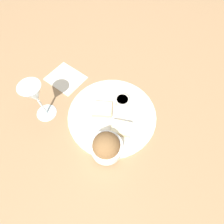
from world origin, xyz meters
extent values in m
plane|color=#93704C|center=(0.00, 0.00, 0.00)|extent=(4.00, 4.00, 0.00)
cylinder|color=silver|center=(0.00, 0.00, 0.01)|extent=(0.34, 0.34, 0.01)
cylinder|color=white|center=(-0.08, 0.12, 0.04)|extent=(0.11, 0.11, 0.05)
sphere|color=brown|center=(-0.08, 0.12, 0.06)|extent=(0.09, 0.09, 0.09)
cylinder|color=beige|center=(0.00, -0.06, 0.03)|extent=(0.06, 0.06, 0.04)
cylinder|color=beige|center=(0.00, -0.06, 0.05)|extent=(0.05, 0.05, 0.01)
cube|color=#D1B27F|center=(0.04, 0.01, 0.02)|extent=(0.10, 0.09, 0.02)
cube|color=beige|center=(0.04, 0.01, 0.04)|extent=(0.09, 0.09, 0.01)
cube|color=#D1B27F|center=(-0.07, 0.03, 0.02)|extent=(0.09, 0.08, 0.02)
cube|color=beige|center=(-0.07, 0.03, 0.04)|extent=(0.09, 0.08, 0.01)
cylinder|color=silver|center=(0.21, 0.16, 0.00)|extent=(0.08, 0.08, 0.01)
cylinder|color=silver|center=(0.21, 0.16, 0.05)|extent=(0.01, 0.01, 0.09)
cone|color=silver|center=(0.21, 0.16, 0.13)|extent=(0.08, 0.08, 0.08)
cube|color=beige|center=(0.28, -0.01, 0.00)|extent=(0.16, 0.14, 0.01)
camera|label=1|loc=(-0.21, 0.24, 0.62)|focal=28.00mm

